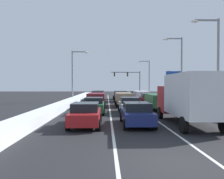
% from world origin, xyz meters
% --- Properties ---
extents(ground_plane, '(131.00, 131.00, 0.00)m').
position_xyz_m(ground_plane, '(0.00, 20.15, 0.00)').
color(ground_plane, black).
extents(lane_stripe_between_right_lane_and_center_lane, '(0.14, 55.42, 0.01)m').
position_xyz_m(lane_stripe_between_right_lane_and_center_lane, '(1.70, 25.19, 0.00)').
color(lane_stripe_between_right_lane_and_center_lane, silver).
rests_on(lane_stripe_between_right_lane_and_center_lane, ground).
extents(lane_stripe_between_center_lane_and_left_lane, '(0.14, 55.42, 0.01)m').
position_xyz_m(lane_stripe_between_center_lane_and_left_lane, '(-1.70, 25.19, 0.00)').
color(lane_stripe_between_center_lane_and_left_lane, silver).
rests_on(lane_stripe_between_center_lane_and_left_lane, ground).
extents(snow_bank_right_shoulder, '(1.26, 55.42, 0.79)m').
position_xyz_m(snow_bank_right_shoulder, '(7.00, 25.19, 0.40)').
color(snow_bank_right_shoulder, silver).
rests_on(snow_bank_right_shoulder, ground).
extents(snow_bank_left_shoulder, '(1.50, 55.42, 0.70)m').
position_xyz_m(snow_bank_left_shoulder, '(-7.00, 25.19, 0.35)').
color(snow_bank_left_shoulder, silver).
rests_on(snow_bank_left_shoulder, ground).
extents(box_truck_right_lane_nearest, '(2.53, 7.20, 3.36)m').
position_xyz_m(box_truck_right_lane_nearest, '(3.31, 6.97, 1.90)').
color(box_truck_right_lane_nearest, maroon).
rests_on(box_truck_right_lane_nearest, ground).
extents(suv_green_right_lane_second, '(2.16, 4.90, 1.67)m').
position_xyz_m(suv_green_right_lane_second, '(3.35, 15.90, 1.02)').
color(suv_green_right_lane_second, '#1E5633').
rests_on(suv_green_right_lane_second, ground).
extents(sedan_maroon_right_lane_third, '(2.00, 4.50, 1.51)m').
position_xyz_m(sedan_maroon_right_lane_third, '(3.55, 22.36, 0.76)').
color(sedan_maroon_right_lane_third, maroon).
rests_on(sedan_maroon_right_lane_third, ground).
extents(suv_white_right_lane_fourth, '(2.16, 4.90, 1.67)m').
position_xyz_m(suv_white_right_lane_fourth, '(3.52, 28.56, 1.02)').
color(suv_white_right_lane_fourth, silver).
rests_on(suv_white_right_lane_fourth, ground).
extents(sedan_charcoal_right_lane_fifth, '(2.00, 4.50, 1.51)m').
position_xyz_m(sedan_charcoal_right_lane_fifth, '(3.25, 34.26, 0.76)').
color(sedan_charcoal_right_lane_fifth, '#38383D').
rests_on(sedan_charcoal_right_lane_fifth, ground).
extents(sedan_navy_center_lane_nearest, '(2.00, 4.50, 1.51)m').
position_xyz_m(sedan_navy_center_lane_nearest, '(-0.07, 7.07, 0.76)').
color(sedan_navy_center_lane_nearest, navy).
rests_on(sedan_navy_center_lane_nearest, ground).
extents(sedan_silver_center_lane_second, '(2.00, 4.50, 1.51)m').
position_xyz_m(sedan_silver_center_lane_second, '(0.12, 13.39, 0.76)').
color(sedan_silver_center_lane_second, '#B7BABF').
rests_on(sedan_silver_center_lane_second, ground).
extents(suv_tan_center_lane_third, '(2.16, 4.90, 1.67)m').
position_xyz_m(suv_tan_center_lane_third, '(0.11, 20.42, 1.02)').
color(suv_tan_center_lane_third, '#937F60').
rests_on(suv_tan_center_lane_third, ground).
extents(suv_black_center_lane_fourth, '(2.16, 4.90, 1.67)m').
position_xyz_m(suv_black_center_lane_fourth, '(0.23, 27.77, 1.02)').
color(suv_black_center_lane_fourth, black).
rests_on(suv_black_center_lane_fourth, ground).
extents(sedan_gray_center_lane_fifth, '(2.00, 4.50, 1.51)m').
position_xyz_m(sedan_gray_center_lane_fifth, '(0.16, 33.87, 0.76)').
color(sedan_gray_center_lane_fifth, slate).
rests_on(sedan_gray_center_lane_fifth, ground).
extents(sedan_red_left_lane_nearest, '(2.00, 4.50, 1.51)m').
position_xyz_m(sedan_red_left_lane_nearest, '(-3.40, 6.91, 0.76)').
color(sedan_red_left_lane_nearest, maroon).
rests_on(sedan_red_left_lane_nearest, ground).
extents(sedan_green_left_lane_second, '(2.00, 4.50, 1.51)m').
position_xyz_m(sedan_green_left_lane_second, '(-3.21, 13.17, 0.76)').
color(sedan_green_left_lane_second, '#1E5633').
rests_on(sedan_green_left_lane_second, ground).
extents(suv_maroon_left_lane_third, '(2.16, 4.90, 1.67)m').
position_xyz_m(suv_maroon_left_lane_third, '(-3.27, 19.10, 1.02)').
color(suv_maroon_left_lane_third, maroon).
rests_on(suv_maroon_left_lane_third, ground).
extents(sedan_white_left_lane_fourth, '(2.00, 4.50, 1.51)m').
position_xyz_m(sedan_white_left_lane_fourth, '(-3.60, 25.12, 0.76)').
color(sedan_white_left_lane_fourth, silver).
rests_on(sedan_white_left_lane_fourth, ground).
extents(suv_charcoal_left_lane_fifth, '(2.16, 4.90, 1.67)m').
position_xyz_m(suv_charcoal_left_lane_fifth, '(-3.50, 31.78, 1.02)').
color(suv_charcoal_left_lane_fifth, '#38383D').
rests_on(suv_charcoal_left_lane_fifth, ground).
extents(traffic_light_gantry, '(7.54, 0.47, 6.20)m').
position_xyz_m(traffic_light_gantry, '(4.27, 50.38, 4.50)').
color(traffic_light_gantry, slate).
rests_on(traffic_light_gantry, ground).
extents(street_lamp_right_near, '(2.66, 0.36, 8.67)m').
position_xyz_m(street_lamp_right_near, '(7.77, 12.60, 5.15)').
color(street_lamp_right_near, gray).
rests_on(street_lamp_right_near, ground).
extents(street_lamp_right_mid, '(2.66, 0.36, 9.09)m').
position_xyz_m(street_lamp_right_mid, '(7.84, 22.67, 5.37)').
color(street_lamp_right_mid, gray).
rests_on(street_lamp_right_mid, ground).
extents(street_lamp_right_far, '(2.66, 0.36, 8.16)m').
position_xyz_m(street_lamp_right_far, '(7.23, 42.83, 4.88)').
color(street_lamp_right_far, gray).
rests_on(street_lamp_right_far, ground).
extents(street_lamp_left_mid, '(2.66, 0.36, 8.10)m').
position_xyz_m(street_lamp_left_mid, '(-7.13, 28.33, 4.85)').
color(street_lamp_left_mid, gray).
rests_on(street_lamp_left_mid, ground).
extents(roadside_sign_right, '(3.20, 0.16, 5.50)m').
position_xyz_m(roadside_sign_right, '(11.38, 36.70, 4.02)').
color(roadside_sign_right, '#59595B').
rests_on(roadside_sign_right, ground).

